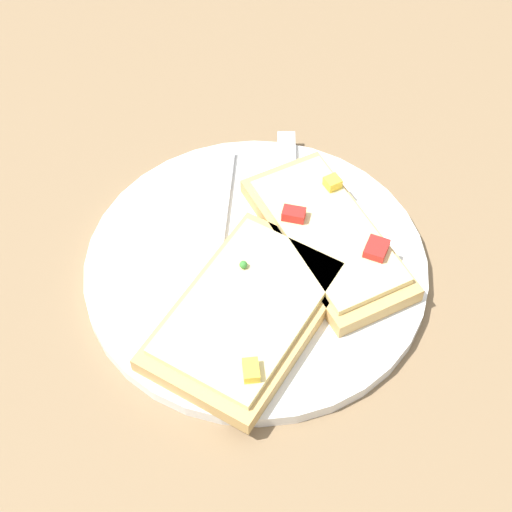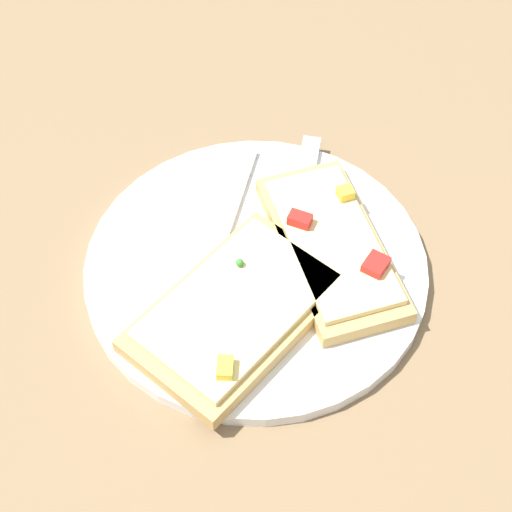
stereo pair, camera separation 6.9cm
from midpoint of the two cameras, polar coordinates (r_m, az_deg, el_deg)
name	(u,v)px [view 1 (the left image)]	position (r m, az deg, el deg)	size (l,w,h in m)	color
ground_plane	(256,272)	(0.71, -2.79, -1.26)	(4.00, 4.00, 0.00)	#7F6647
plate	(256,268)	(0.70, -2.80, -0.97)	(0.28, 0.28, 0.01)	white
fork	(216,249)	(0.71, -5.50, 0.27)	(0.16, 0.14, 0.01)	#B7B7BC
knife	(288,208)	(0.73, -0.55, 3.05)	(0.17, 0.16, 0.01)	#B7B7BC
pizza_slice_main	(248,313)	(0.66, -3.55, -4.02)	(0.19, 0.14, 0.03)	tan
pizza_slice_corner	(328,236)	(0.70, 2.02, 1.16)	(0.13, 0.19, 0.03)	tan
crumb_scatter	(247,274)	(0.69, -3.45, -1.37)	(0.14, 0.10, 0.01)	tan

